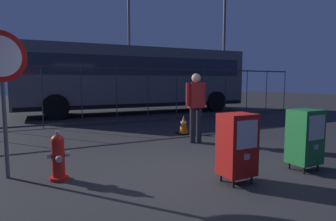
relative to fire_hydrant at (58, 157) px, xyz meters
name	(u,v)px	position (x,y,z in m)	size (l,w,h in m)	color
ground_plane	(185,174)	(1.84, -0.63, -0.35)	(60.00, 60.00, 0.00)	#262628
fire_hydrant	(58,157)	(0.00, 0.00, 0.00)	(0.33, 0.31, 0.75)	red
newspaper_box_primary	(237,144)	(2.32, -1.30, 0.22)	(0.48, 0.42, 1.02)	black
newspaper_box_secondary	(305,137)	(3.72, -1.36, 0.22)	(0.48, 0.42, 1.02)	black
stop_sign	(2,73)	(-0.69, 0.42, 1.25)	(0.71, 0.31, 2.23)	#4C4F54
pedestrian	(196,104)	(3.24, 1.26, 0.60)	(0.55, 0.22, 1.67)	black
traffic_cone	(184,125)	(3.55, 2.37, -0.09)	(0.36, 0.36, 0.53)	black
fence_barrier	(100,95)	(1.84, 5.18, 0.67)	(18.03, 0.04, 2.00)	#2D2D33
bus_near	(137,77)	(4.31, 8.18, 1.36)	(10.59, 3.11, 3.00)	#4C5156
street_light_near_left	(224,35)	(8.72, 7.24, 3.50)	(0.32, 0.32, 6.59)	#4C4F54
street_light_near_right	(129,34)	(4.79, 10.56, 3.73)	(0.32, 0.32, 7.05)	#4C4F54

